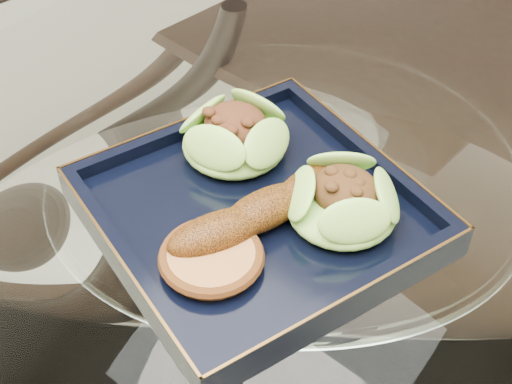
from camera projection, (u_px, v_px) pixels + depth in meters
The scene contains 7 objects.
dining_table at pixel (280, 313), 0.79m from camera, with size 1.13×1.13×0.77m.
dining_chair at pixel (389, 100), 1.21m from camera, with size 0.45×0.45×0.92m.
navy_plate at pixel (256, 216), 0.65m from camera, with size 0.27×0.27×0.02m, color black.
lettuce_wrap_left at pixel (234, 138), 0.69m from camera, with size 0.10×0.10×0.04m, color #67A830.
lettuce_wrap_right at pixel (342, 204), 0.62m from camera, with size 0.10×0.10×0.04m, color #69A730.
roasted_plantain at pixel (265, 210), 0.62m from camera, with size 0.18×0.04×0.03m, color #60320A.
crumb_patty at pixel (212, 259), 0.59m from camera, with size 0.08×0.08×0.01m, color #A26736.
Camera 1 is at (0.27, -0.40, 1.24)m, focal length 50.00 mm.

